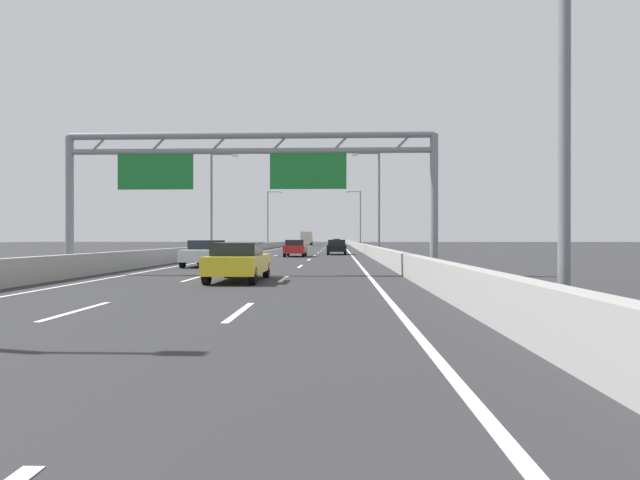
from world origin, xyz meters
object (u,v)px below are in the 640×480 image
Objects in this scene: streetlamp_left_mid at (214,197)px; black_car at (337,247)px; streetlamp_right_mid at (376,197)px; streetlamp_right_far at (359,215)px; red_car at (295,248)px; yellow_car at (239,261)px; streetlamp_left_far at (269,216)px; orange_car at (336,242)px; box_truck at (307,238)px; streetlamp_right_near at (550,11)px; silver_car at (337,241)px; sign_gantry at (245,166)px; white_car at (206,253)px.

black_car is (11.30, 3.69, -4.64)m from streetlamp_left_mid.
streetlamp_right_mid and streetlamp_right_far have the same top height.
streetlamp_left_mid is at bearing -161.93° from black_car.
streetlamp_right_far reaches higher than red_car.
streetlamp_left_far is at bearing 96.67° from yellow_car.
yellow_car is at bearing -83.33° from streetlamp_left_far.
orange_car is at bearing 99.82° from streetlamp_right_far.
streetlamp_left_far is 2.11× the size of black_car.
box_truck is at bearing 117.33° from orange_car.
streetlamp_right_near is 37.04m from red_car.
streetlamp_left_far is 36.43m from black_car.
orange_car is at bearing 62.79° from streetlamp_left_far.
orange_car and black_car have the same top height.
streetlamp_right_mid is at bearing -90.00° from streetlamp_right_far.
orange_car reaches higher than yellow_car.
silver_car is (3.54, 117.82, 0.00)m from yellow_car.
orange_car is (3.50, 87.35, -0.01)m from yellow_car.
yellow_car is at bearing -83.74° from sign_gantry.
white_car is at bearing 118.14° from sign_gantry.
streetlamp_right_near reaches higher than box_truck.
sign_gantry reaches higher than box_truck.
streetlamp_left_far is 2.10× the size of white_car.
streetlamp_right_near is at bearing -90.00° from streetlamp_right_mid.
silver_car is at bearing 91.66° from streetlamp_right_near.
white_car reaches higher than red_car.
streetlamp_left_mid is 2.10× the size of white_car.
silver_car is at bearing 92.36° from streetlamp_right_mid.
streetlamp_left_mid is 29.03m from yellow_car.
white_car is 91.01m from box_truck.
streetlamp_left_mid is 73.61m from box_truck.
streetlamp_right_mid reaches higher than white_car.
box_truck reaches higher than yellow_car.
white_car is (-11.09, 20.41, -4.64)m from streetlamp_right_near.
red_car is 6.72m from black_car.
orange_car is at bearing 87.34° from sign_gantry.
streetlamp_left_far is at bearing 90.00° from streetlamp_left_mid.
streetlamp_left_mid reaches higher than yellow_car.
streetlamp_right_far is (14.93, 0.00, 0.00)m from streetlamp_left_far.
red_car reaches higher than black_car.
streetlamp_left_mid is 2.21× the size of orange_car.
streetlamp_right_far is at bearing -85.93° from silver_car.
orange_car is (3.89, 83.76, -4.09)m from sign_gantry.
sign_gantry is 1.76× the size of streetlamp_left_mid.
red_car is (-7.24, -39.98, -4.64)m from streetlamp_right_far.
sign_gantry reaches higher than red_car.
red_car is at bearing -14.40° from streetlamp_left_mid.
white_car is (-3.83, 10.01, 0.01)m from yellow_car.
sign_gantry reaches higher than black_car.
streetlamp_right_near is at bearing -68.55° from streetlamp_left_mid.
silver_car is (-3.72, 52.21, -4.65)m from streetlamp_right_far.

